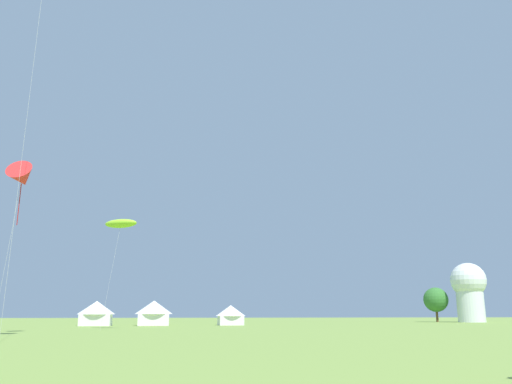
{
  "coord_description": "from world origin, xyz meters",
  "views": [
    {
      "loc": [
        -6.65,
        -3.7,
        1.55
      ],
      "look_at": [
        0.0,
        32.0,
        10.2
      ],
      "focal_mm": 35.89,
      "sensor_mm": 36.0,
      "label": 1
    }
  ],
  "objects_px": {
    "kite_red_delta": "(22,177)",
    "observatory_dome": "(469,289)",
    "festival_tent_left": "(154,312)",
    "tree_distant_left": "(436,300)",
    "kite_lime_parafoil": "(121,224)",
    "festival_tent_right": "(231,314)",
    "festival_tent_center": "(96,312)"
  },
  "relations": [
    {
      "from": "festival_tent_center",
      "to": "festival_tent_right",
      "type": "distance_m",
      "value": 17.79
    },
    {
      "from": "observatory_dome",
      "to": "kite_red_delta",
      "type": "bearing_deg",
      "value": -143.65
    },
    {
      "from": "festival_tent_left",
      "to": "observatory_dome",
      "type": "relative_size",
      "value": 0.46
    },
    {
      "from": "observatory_dome",
      "to": "tree_distant_left",
      "type": "xyz_separation_m",
      "value": [
        -4.51,
        4.18,
        -1.89
      ]
    },
    {
      "from": "festival_tent_center",
      "to": "festival_tent_left",
      "type": "distance_m",
      "value": 7.41
    },
    {
      "from": "festival_tent_left",
      "to": "festival_tent_right",
      "type": "bearing_deg",
      "value": 0.0
    },
    {
      "from": "kite_red_delta",
      "to": "festival_tent_center",
      "type": "xyz_separation_m",
      "value": [
        2.16,
        33.22,
        -9.45
      ]
    },
    {
      "from": "festival_tent_right",
      "to": "observatory_dome",
      "type": "distance_m",
      "value": 49.52
    },
    {
      "from": "festival_tent_left",
      "to": "tree_distant_left",
      "type": "bearing_deg",
      "value": 20.84
    },
    {
      "from": "kite_lime_parafoil",
      "to": "tree_distant_left",
      "type": "xyz_separation_m",
      "value": [
        56.29,
        36.36,
        -6.72
      ]
    },
    {
      "from": "kite_lime_parafoil",
      "to": "festival_tent_right",
      "type": "distance_m",
      "value": 23.53
    },
    {
      "from": "kite_lime_parafoil",
      "to": "festival_tent_right",
      "type": "height_order",
      "value": "kite_lime_parafoil"
    },
    {
      "from": "festival_tent_center",
      "to": "festival_tent_right",
      "type": "relative_size",
      "value": 1.19
    },
    {
      "from": "festival_tent_center",
      "to": "observatory_dome",
      "type": "height_order",
      "value": "observatory_dome"
    },
    {
      "from": "observatory_dome",
      "to": "tree_distant_left",
      "type": "relative_size",
      "value": 1.68
    },
    {
      "from": "festival_tent_right",
      "to": "tree_distant_left",
      "type": "relative_size",
      "value": 0.64
    },
    {
      "from": "kite_lime_parafoil",
      "to": "festival_tent_center",
      "type": "relative_size",
      "value": 2.33
    },
    {
      "from": "kite_lime_parafoil",
      "to": "festival_tent_left",
      "type": "bearing_deg",
      "value": 77.19
    },
    {
      "from": "kite_red_delta",
      "to": "observatory_dome",
      "type": "bearing_deg",
      "value": 36.35
    },
    {
      "from": "kite_red_delta",
      "to": "festival_tent_left",
      "type": "bearing_deg",
      "value": 73.93
    },
    {
      "from": "kite_red_delta",
      "to": "observatory_dome",
      "type": "relative_size",
      "value": 1.15
    },
    {
      "from": "kite_lime_parafoil",
      "to": "tree_distant_left",
      "type": "relative_size",
      "value": 1.77
    },
    {
      "from": "observatory_dome",
      "to": "kite_lime_parafoil",
      "type": "bearing_deg",
      "value": -152.11
    },
    {
      "from": "kite_lime_parafoil",
      "to": "festival_tent_left",
      "type": "xyz_separation_m",
      "value": [
        3.72,
        16.35,
        -9.05
      ]
    },
    {
      "from": "festival_tent_left",
      "to": "kite_red_delta",
      "type": "bearing_deg",
      "value": -106.07
    },
    {
      "from": "kite_red_delta",
      "to": "tree_distant_left",
      "type": "xyz_separation_m",
      "value": [
        62.14,
        53.23,
        -7.08
      ]
    },
    {
      "from": "kite_red_delta",
      "to": "festival_tent_left",
      "type": "height_order",
      "value": "kite_red_delta"
    },
    {
      "from": "festival_tent_right",
      "to": "tree_distant_left",
      "type": "height_order",
      "value": "tree_distant_left"
    },
    {
      "from": "festival_tent_center",
      "to": "tree_distant_left",
      "type": "height_order",
      "value": "tree_distant_left"
    },
    {
      "from": "kite_red_delta",
      "to": "observatory_dome",
      "type": "distance_m",
      "value": 82.92
    },
    {
      "from": "festival_tent_center",
      "to": "kite_red_delta",
      "type": "bearing_deg",
      "value": -93.71
    },
    {
      "from": "festival_tent_left",
      "to": "observatory_dome",
      "type": "height_order",
      "value": "observatory_dome"
    }
  ]
}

